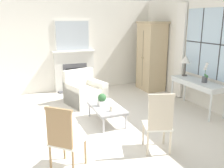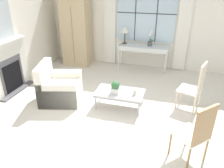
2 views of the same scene
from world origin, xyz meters
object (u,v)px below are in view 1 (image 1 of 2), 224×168
at_px(console_table, 197,84).
at_px(pillar_candle, 111,109).
at_px(side_chair_wooden, 159,120).
at_px(potted_plant_small, 102,100).
at_px(potted_orchid, 205,75).
at_px(coffee_table, 106,108).
at_px(accent_chair_wooden, 64,136).
at_px(armchair_upholstered, 85,93).
at_px(fireplace, 74,67).
at_px(table_lamp, 186,60).
at_px(armoire, 151,56).

relative_size(console_table, pillar_candle, 11.26).
height_order(side_chair_wooden, potted_plant_small, side_chair_wooden).
bearing_deg(potted_plant_small, pillar_candle, 6.00).
relative_size(potted_orchid, coffee_table, 0.46).
bearing_deg(pillar_candle, side_chair_wooden, 16.97).
bearing_deg(accent_chair_wooden, armchair_upholstered, 158.20).
xyz_separation_m(fireplace, side_chair_wooden, (4.33, 0.34, -0.15)).
xyz_separation_m(console_table, armchair_upholstered, (-1.54, -2.41, -0.37)).
xyz_separation_m(armchair_upholstered, side_chair_wooden, (2.94, 0.41, 0.29)).
xyz_separation_m(table_lamp, side_chair_wooden, (1.99, -2.06, -0.58)).
height_order(armoire, accent_chair_wooden, armoire).
distance_m(fireplace, potted_orchid, 3.92).
distance_m(fireplace, coffee_table, 2.83).
xyz_separation_m(armchair_upholstered, potted_plant_small, (1.33, 0.01, 0.21)).
height_order(table_lamp, accent_chair_wooden, table_lamp).
distance_m(potted_orchid, pillar_candle, 2.46).
relative_size(side_chair_wooden, accent_chair_wooden, 1.04).
bearing_deg(console_table, side_chair_wooden, -54.88).
relative_size(console_table, accent_chair_wooden, 1.44).
xyz_separation_m(potted_orchid, potted_plant_small, (-0.38, -2.45, -0.41)).
xyz_separation_m(table_lamp, potted_plant_small, (0.39, -2.47, -0.66)).
bearing_deg(side_chair_wooden, potted_orchid, 120.93).
relative_size(potted_orchid, accent_chair_wooden, 0.47).
xyz_separation_m(table_lamp, coffee_table, (0.46, -2.40, -0.84)).
bearing_deg(console_table, armchair_upholstered, -122.53).
bearing_deg(fireplace, potted_plant_small, -1.51).
bearing_deg(table_lamp, pillar_candle, -71.88).
bearing_deg(potted_orchid, fireplace, -142.63).
bearing_deg(potted_orchid, side_chair_wooden, -59.07).
height_order(console_table, pillar_candle, console_table).
distance_m(side_chair_wooden, potted_plant_small, 1.66).
xyz_separation_m(table_lamp, pillar_candle, (0.79, -2.43, -0.74)).
bearing_deg(table_lamp, fireplace, -134.28).
bearing_deg(potted_plant_small, table_lamp, 98.89).
bearing_deg(side_chair_wooden, pillar_candle, -163.03).
bearing_deg(armchair_upholstered, console_table, 57.47).
xyz_separation_m(fireplace, coffee_table, (2.80, 0.00, -0.40)).
relative_size(console_table, armchair_upholstered, 1.37).
relative_size(armoire, console_table, 1.44).
relative_size(armchair_upholstered, potted_plant_small, 3.96).
bearing_deg(coffee_table, potted_plant_small, -135.02).
relative_size(potted_orchid, pillar_candle, 3.64).
bearing_deg(potted_orchid, coffee_table, -97.48).
height_order(fireplace, accent_chair_wooden, fireplace).
xyz_separation_m(armoire, potted_orchid, (2.30, 0.09, -0.15)).
distance_m(armchair_upholstered, potted_plant_small, 1.35).
relative_size(armchair_upholstered, side_chair_wooden, 1.01).
height_order(armoire, coffee_table, armoire).
bearing_deg(pillar_candle, potted_plant_small, -174.00).
xyz_separation_m(fireplace, armoire, (0.81, 2.29, 0.34)).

